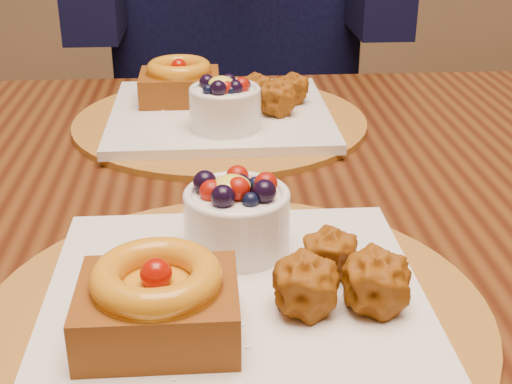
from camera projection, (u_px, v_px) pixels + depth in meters
dining_table at (227, 260)px, 0.76m from camera, size 1.60×0.90×0.76m
place_setting_near at (232, 288)px, 0.53m from camera, size 0.38×0.38×0.08m
place_setting_far at (218, 108)px, 0.92m from camera, size 0.38×0.38×0.08m
chair_far at (241, 117)px, 1.57m from camera, size 0.60×0.60×1.01m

